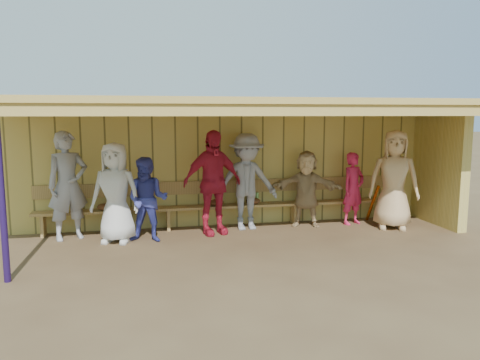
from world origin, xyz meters
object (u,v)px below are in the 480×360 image
player_b (116,193)px  player_d (212,183)px  player_a (68,186)px  player_f (306,189)px  player_c (148,200)px  player_g (353,189)px  bench (232,200)px  player_h (394,180)px  player_e (247,182)px

player_b → player_d: 1.77m
player_a → player_d: (2.60, -0.17, 0.00)m
player_d → player_f: player_d is taller
player_b → player_f: player_b is taller
player_a → player_c: size_ratio=1.30×
player_f → player_g: size_ratio=1.03×
bench → player_g: bearing=-7.9°
player_d → player_h: bearing=-21.2°
player_e → bench: (-0.23, 0.31, -0.42)m
player_e → player_g: bearing=-3.6°
player_a → player_h: size_ratio=1.00×
player_d → player_h: player_d is taller
player_a → player_d: size_ratio=1.00×
player_d → player_h: 3.58m
player_b → bench: size_ratio=0.23×
player_d → player_g: bearing=-12.3°
player_d → player_g: 2.97m
player_c → player_d: size_ratio=0.77×
player_b → player_e: size_ratio=0.94×
player_b → player_d: (1.75, 0.22, 0.10)m
player_d → player_g: player_d is taller
player_b → player_g: bearing=22.5°
player_g → bench: player_g is taller
player_f → player_h: size_ratio=0.78×
player_g → player_h: 0.83m
player_h → player_g: bearing=164.1°
player_a → player_d: player_d is taller
player_e → bench: bearing=124.4°
player_e → player_c: bearing=-167.1°
player_e → player_d: bearing=-164.3°
player_e → player_a: bearing=178.4°
player_h → player_b: bearing=-157.0°
player_a → player_c: bearing=-42.8°
player_b → player_d: bearing=24.5°
player_d → player_e: size_ratio=1.04×
player_b → player_e: player_e is taller
player_e → player_h: size_ratio=0.96×
player_f → bench: 1.51m
player_c → player_d: bearing=29.1°
player_f → bench: size_ratio=0.20×
player_a → player_e: player_a is taller
player_b → player_e: 2.51m
player_g → player_h: player_h is taller
player_c → player_f: (3.15, 0.53, 0.01)m
player_c → player_e: (1.92, 0.53, 0.19)m
player_c → player_d: player_d is taller
player_c → player_g: 4.19m
player_d → player_g: (2.95, 0.20, -0.24)m
player_f → player_c: bearing=-148.5°
player_a → bench: size_ratio=0.26×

